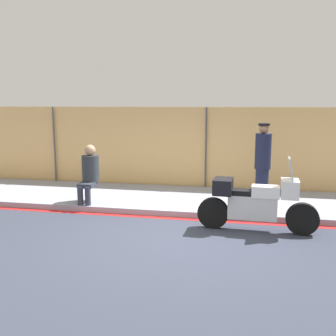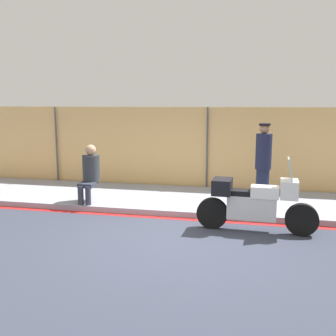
{
  "view_description": "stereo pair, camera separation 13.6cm",
  "coord_description": "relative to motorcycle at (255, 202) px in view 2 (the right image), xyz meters",
  "views": [
    {
      "loc": [
        1.12,
        -6.97,
        2.48
      ],
      "look_at": [
        -0.61,
        1.53,
        1.03
      ],
      "focal_mm": 42.0,
      "sensor_mm": 36.0,
      "label": 1
    },
    {
      "loc": [
        1.26,
        -6.94,
        2.48
      ],
      "look_at": [
        -0.61,
        1.53,
        1.03
      ],
      "focal_mm": 42.0,
      "sensor_mm": 36.0,
      "label": 2
    }
  ],
  "objects": [
    {
      "name": "officer_standing",
      "position": [
        0.17,
        1.73,
        0.51
      ],
      "size": [
        0.37,
        0.37,
        1.87
      ],
      "color": "#191E38",
      "rests_on": "sidewalk"
    },
    {
      "name": "storefront_fence",
      "position": [
        -1.32,
        3.35,
        0.59
      ],
      "size": [
        32.06,
        0.17,
        2.35
      ],
      "color": "#E5B26B",
      "rests_on": "ground_plane"
    },
    {
      "name": "motorcycle",
      "position": [
        0.0,
        0.0,
        0.0
      ],
      "size": [
        2.31,
        0.57,
        1.47
      ],
      "rotation": [
        0.0,
        0.0,
        -0.05
      ],
      "color": "black",
      "rests_on": "ground_plane"
    },
    {
      "name": "ground_plane",
      "position": [
        -1.32,
        -0.57,
        -0.59
      ],
      "size": [
        120.0,
        120.0,
        0.0
      ],
      "primitive_type": "plane",
      "color": "#333847"
    },
    {
      "name": "sidewalk",
      "position": [
        -1.32,
        1.93,
        -0.52
      ],
      "size": [
        33.75,
        2.66,
        0.13
      ],
      "color": "#8E93A3",
      "rests_on": "ground_plane"
    },
    {
      "name": "person_seated_on_curb",
      "position": [
        -3.85,
        1.08,
        0.29
      ],
      "size": [
        0.41,
        0.71,
        1.36
      ],
      "color": "#2D3342",
      "rests_on": "sidewalk"
    },
    {
      "name": "curb_paint_stripe",
      "position": [
        -1.32,
        0.51,
        -0.59
      ],
      "size": [
        33.75,
        0.18,
        0.01
      ],
      "color": "red",
      "rests_on": "ground_plane"
    }
  ]
}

